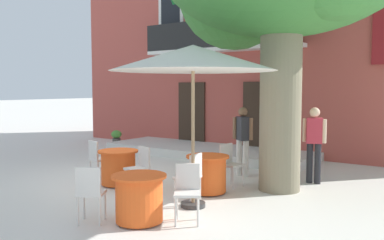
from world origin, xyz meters
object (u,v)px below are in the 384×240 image
(pedestrian_mid_plaza, at_px, (243,137))
(cafe_chair_middle_0, at_px, (191,174))
(cafe_chair_middle_1, at_px, (230,162))
(cafe_table_front, at_px, (118,167))
(cafe_table_near_tree, at_px, (139,198))
(cafe_chair_near_tree_0, at_px, (187,189))
(cafe_table_middle, at_px, (208,174))
(cafe_chair_front_1, at_px, (140,165))
(cafe_umbrella, at_px, (193,59))
(cafe_chair_front_0, at_px, (98,157))
(ground_planter_left, at_px, (116,137))
(cafe_chair_near_tree_1, at_px, (90,190))
(pedestrian_near_entrance, at_px, (314,141))

(pedestrian_mid_plaza, bearing_deg, cafe_chair_middle_0, -82.65)
(cafe_chair_middle_1, distance_m, cafe_table_front, 2.41)
(cafe_table_near_tree, xyz_separation_m, cafe_chair_middle_1, (-0.06, 2.89, 0.14))
(cafe_table_near_tree, height_order, cafe_chair_near_tree_0, cafe_chair_near_tree_0)
(cafe_table_middle, relative_size, cafe_chair_front_1, 0.95)
(cafe_chair_middle_0, relative_size, cafe_umbrella, 0.31)
(cafe_chair_front_0, bearing_deg, ground_planter_left, 131.35)
(cafe_chair_front_0, bearing_deg, pedestrian_mid_plaza, 42.99)
(cafe_chair_near_tree_0, height_order, cafe_chair_front_0, same)
(cafe_chair_front_0, height_order, pedestrian_mid_plaza, pedestrian_mid_plaza)
(cafe_table_near_tree, height_order, cafe_chair_middle_1, cafe_chair_middle_1)
(cafe_chair_middle_1, bearing_deg, cafe_chair_near_tree_1, -98.83)
(cafe_table_near_tree, distance_m, cafe_umbrella, 2.52)
(cafe_chair_middle_1, distance_m, ground_planter_left, 7.01)
(cafe_table_near_tree, bearing_deg, ground_planter_left, 138.11)
(cafe_table_front, bearing_deg, cafe_table_near_tree, -37.44)
(cafe_chair_near_tree_1, height_order, ground_planter_left, cafe_chair_near_tree_1)
(ground_planter_left, bearing_deg, cafe_table_near_tree, -41.89)
(cafe_chair_middle_0, bearing_deg, cafe_table_near_tree, -89.81)
(cafe_chair_near_tree_0, relative_size, cafe_chair_front_1, 1.00)
(cafe_table_middle, relative_size, cafe_chair_middle_0, 0.95)
(pedestrian_near_entrance, bearing_deg, cafe_chair_middle_0, -115.18)
(cafe_umbrella, bearing_deg, cafe_table_middle, 108.20)
(cafe_chair_front_0, xyz_separation_m, ground_planter_left, (-3.61, 4.10, -0.20))
(cafe_chair_near_tree_0, relative_size, cafe_table_middle, 1.05)
(cafe_chair_near_tree_1, height_order, pedestrian_mid_plaza, pedestrian_mid_plaza)
(cafe_chair_near_tree_0, bearing_deg, cafe_chair_middle_0, 122.57)
(cafe_table_front, distance_m, cafe_chair_front_1, 0.77)
(pedestrian_near_entrance, bearing_deg, cafe_chair_near_tree_1, -112.02)
(cafe_umbrella, bearing_deg, cafe_chair_middle_0, 132.87)
(pedestrian_near_entrance, bearing_deg, cafe_table_near_tree, -107.39)
(cafe_chair_near_tree_0, height_order, pedestrian_mid_plaza, pedestrian_mid_plaza)
(cafe_chair_front_0, xyz_separation_m, pedestrian_near_entrance, (4.15, 2.54, 0.42))
(cafe_chair_middle_1, bearing_deg, pedestrian_mid_plaza, 104.41)
(cafe_chair_middle_1, relative_size, cafe_chair_front_1, 1.00)
(cafe_chair_middle_1, xyz_separation_m, cafe_chair_front_0, (-2.78, -1.21, 0.00))
(cafe_table_middle, bearing_deg, cafe_chair_middle_1, 84.72)
(cafe_chair_near_tree_1, distance_m, cafe_chair_middle_0, 1.97)
(cafe_chair_near_tree_1, bearing_deg, cafe_chair_near_tree_0, 39.67)
(cafe_table_front, relative_size, pedestrian_near_entrance, 0.51)
(cafe_chair_near_tree_1, relative_size, cafe_chair_front_0, 1.00)
(cafe_chair_middle_0, xyz_separation_m, cafe_chair_front_1, (-1.34, 0.08, 0.00))
(ground_planter_left, bearing_deg, cafe_chair_middle_0, -34.24)
(cafe_table_front, height_order, pedestrian_mid_plaza, pedestrian_mid_plaza)
(cafe_table_middle, distance_m, cafe_chair_middle_0, 0.77)
(cafe_chair_middle_1, bearing_deg, ground_planter_left, 155.69)
(cafe_chair_front_0, bearing_deg, cafe_chair_front_1, -7.68)
(cafe_chair_middle_1, bearing_deg, cafe_table_middle, -95.28)
(cafe_chair_near_tree_0, relative_size, cafe_chair_middle_1, 1.00)
(cafe_chair_front_0, relative_size, pedestrian_mid_plaza, 0.55)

